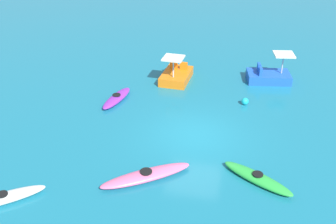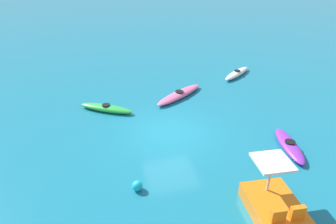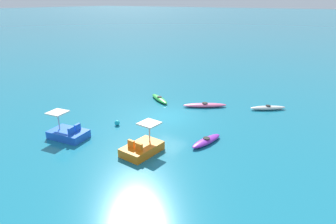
# 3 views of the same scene
# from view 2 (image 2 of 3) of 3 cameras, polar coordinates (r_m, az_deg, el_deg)

# --- Properties ---
(ground_plane) EXTENTS (600.00, 600.00, 0.00)m
(ground_plane) POSITION_cam_2_polar(r_m,az_deg,el_deg) (14.13, 0.41, -3.66)
(ground_plane) COLOR #19728C
(kayak_purple) EXTENTS (2.72, 1.15, 0.37)m
(kayak_purple) POSITION_cam_2_polar(r_m,az_deg,el_deg) (13.89, 21.66, -5.80)
(kayak_purple) COLOR purple
(kayak_purple) RESTS_ON ground_plane
(kayak_green) EXTENTS (2.07, 2.83, 0.37)m
(kayak_green) POSITION_cam_2_polar(r_m,az_deg,el_deg) (16.12, -11.41, 0.72)
(kayak_green) COLOR green
(kayak_green) RESTS_ON ground_plane
(kayak_white) EXTENTS (2.24, 2.67, 0.37)m
(kayak_white) POSITION_cam_2_polar(r_m,az_deg,el_deg) (20.80, 12.72, 7.04)
(kayak_white) COLOR white
(kayak_white) RESTS_ON ground_plane
(kayak_pink) EXTENTS (2.64, 3.37, 0.37)m
(kayak_pink) POSITION_cam_2_polar(r_m,az_deg,el_deg) (17.30, 2.13, 3.28)
(kayak_pink) COLOR pink
(kayak_pink) RESTS_ON ground_plane
(pedal_boat_orange) EXTENTS (2.53, 1.66, 1.68)m
(pedal_boat_orange) POSITION_cam_2_polar(r_m,az_deg,el_deg) (10.52, 19.49, -16.65)
(pedal_boat_orange) COLOR orange
(pedal_boat_orange) RESTS_ON ground_plane
(buoy_cyan) EXTENTS (0.37, 0.37, 0.37)m
(buoy_cyan) POSITION_cam_2_polar(r_m,az_deg,el_deg) (11.00, -5.73, -13.52)
(buoy_cyan) COLOR #19B7C6
(buoy_cyan) RESTS_ON ground_plane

